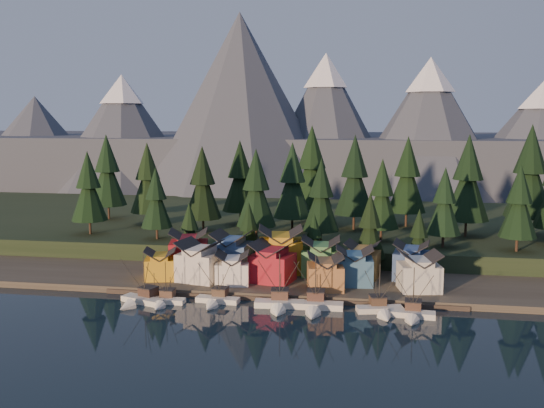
% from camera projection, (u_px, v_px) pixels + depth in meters
% --- Properties ---
extents(ground, '(500.00, 500.00, 0.00)m').
position_uv_depth(ground, '(268.00, 324.00, 117.53)').
color(ground, black).
rests_on(ground, ground).
extents(shore_strip, '(400.00, 50.00, 1.50)m').
position_uv_depth(shore_strip, '(295.00, 270.00, 156.48)').
color(shore_strip, '#383229').
rests_on(shore_strip, ground).
extents(hillside, '(420.00, 100.00, 6.00)m').
position_uv_depth(hillside, '(314.00, 227.00, 204.98)').
color(hillside, black).
rests_on(hillside, ground).
extents(dock, '(80.00, 4.00, 1.00)m').
position_uv_depth(dock, '(281.00, 297.00, 133.57)').
color(dock, '#453C31').
rests_on(dock, ground).
extents(mountain_ridge, '(560.00, 190.00, 90.00)m').
position_uv_depth(mountain_ridge, '(329.00, 144.00, 323.09)').
color(mountain_ridge, '#4A5160').
rests_on(mountain_ridge, ground).
extents(boat_0, '(10.60, 11.09, 11.71)m').
position_uv_depth(boat_0, '(139.00, 294.00, 130.07)').
color(boat_0, beige).
rests_on(boat_0, ground).
extents(boat_1, '(8.80, 9.58, 10.06)m').
position_uv_depth(boat_1, '(164.00, 296.00, 129.97)').
color(boat_1, silver).
rests_on(boat_1, ground).
extents(boat_2, '(9.85, 10.59, 10.77)m').
position_uv_depth(boat_2, '(216.00, 295.00, 130.34)').
color(boat_2, silver).
rests_on(boat_2, ground).
extents(boat_3, '(11.02, 11.84, 12.60)m').
position_uv_depth(boat_3, '(279.00, 297.00, 127.02)').
color(boat_3, white).
rests_on(boat_3, ground).
extents(boat_4, '(12.09, 13.15, 12.57)m').
position_uv_depth(boat_4, '(315.00, 300.00, 125.88)').
color(boat_4, silver).
rests_on(boat_4, ground).
extents(boat_5, '(10.19, 10.70, 11.20)m').
position_uv_depth(boat_5, '(381.00, 304.00, 123.69)').
color(boat_5, silver).
rests_on(boat_5, ground).
extents(boat_6, '(9.37, 10.06, 11.20)m').
position_uv_depth(boat_6, '(413.00, 308.00, 120.72)').
color(boat_6, beige).
rests_on(boat_6, ground).
extents(house_front_0, '(8.73, 8.43, 7.33)m').
position_uv_depth(house_front_0, '(161.00, 263.00, 144.52)').
color(house_front_0, gold).
rests_on(house_front_0, shore_strip).
extents(house_front_1, '(10.87, 10.59, 9.55)m').
position_uv_depth(house_front_1, '(200.00, 260.00, 143.02)').
color(house_front_1, beige).
rests_on(house_front_1, shore_strip).
extents(house_front_2, '(8.62, 8.68, 7.47)m').
position_uv_depth(house_front_2, '(233.00, 267.00, 140.57)').
color(house_front_2, white).
rests_on(house_front_2, shore_strip).
extents(house_front_3, '(10.99, 10.67, 9.38)m').
position_uv_depth(house_front_3, '(273.00, 261.00, 142.23)').
color(house_front_3, maroon).
rests_on(house_front_3, shore_strip).
extents(house_front_4, '(9.06, 9.58, 8.00)m').
position_uv_depth(house_front_4, '(325.00, 271.00, 136.00)').
color(house_front_4, '#A56D3A').
rests_on(house_front_4, shore_strip).
extents(house_front_5, '(9.04, 8.34, 8.84)m').
position_uv_depth(house_front_5, '(354.00, 265.00, 139.72)').
color(house_front_5, '#355E7E').
rests_on(house_front_5, shore_strip).
extents(house_front_6, '(10.02, 9.64, 8.69)m').
position_uv_depth(house_front_6, '(419.00, 270.00, 134.87)').
color(house_front_6, beige).
rests_on(house_front_6, shore_strip).
extents(house_back_0, '(11.13, 10.85, 10.20)m').
position_uv_depth(house_back_0, '(189.00, 249.00, 153.01)').
color(house_back_0, maroon).
rests_on(house_back_0, shore_strip).
extents(house_back_1, '(9.71, 9.81, 10.16)m').
position_uv_depth(house_back_1, '(232.00, 251.00, 150.79)').
color(house_back_1, '#3B5A8C').
rests_on(house_back_1, shore_strip).
extents(house_back_2, '(12.19, 11.47, 11.36)m').
position_uv_depth(house_back_2, '(281.00, 248.00, 151.15)').
color(house_back_2, gold).
rests_on(house_back_2, shore_strip).
extents(house_back_3, '(9.69, 8.74, 9.37)m').
position_uv_depth(house_back_3, '(321.00, 255.00, 147.91)').
color(house_back_3, '#488548').
rests_on(house_back_3, shore_strip).
extents(house_back_4, '(9.09, 8.83, 8.64)m').
position_uv_depth(house_back_4, '(362.00, 258.00, 146.39)').
color(house_back_4, olive).
rests_on(house_back_4, shore_strip).
extents(house_back_5, '(9.12, 9.20, 9.07)m').
position_uv_depth(house_back_5, '(411.00, 260.00, 144.32)').
color(house_back_5, '#375182').
rests_on(house_back_5, shore_strip).
extents(tree_hill_0, '(10.46, 10.46, 24.38)m').
position_uv_depth(tree_hill_0, '(89.00, 189.00, 175.72)').
color(tree_hill_0, '#332319').
rests_on(tree_hill_0, hillside).
extents(tree_hill_1, '(11.28, 11.28, 26.27)m').
position_uv_depth(tree_hill_1, '(148.00, 180.00, 189.23)').
color(tree_hill_1, '#332319').
rests_on(tree_hill_1, hillside).
extents(tree_hill_2, '(8.69, 8.69, 20.24)m').
position_uv_depth(tree_hill_2, '(156.00, 200.00, 168.54)').
color(tree_hill_2, '#332319').
rests_on(tree_hill_2, hillside).
extents(tree_hill_3, '(11.04, 11.04, 25.72)m').
position_uv_depth(tree_hill_3, '(203.00, 185.00, 178.19)').
color(tree_hill_3, '#332319').
rests_on(tree_hill_3, hillside).
extents(tree_hill_4, '(11.56, 11.56, 26.93)m').
position_uv_depth(tree_hill_4, '(240.00, 179.00, 191.44)').
color(tree_hill_4, '#332319').
rests_on(tree_hill_4, hillside).
extents(tree_hill_5, '(10.97, 10.97, 25.55)m').
position_uv_depth(tree_hill_5, '(256.00, 191.00, 165.50)').
color(tree_hill_5, '#332319').
rests_on(tree_hill_5, hillside).
extents(tree_hill_6, '(11.48, 11.48, 26.75)m').
position_uv_depth(tree_hill_6, '(292.00, 183.00, 178.74)').
color(tree_hill_6, '#332319').
rests_on(tree_hill_6, hillside).
extents(tree_hill_7, '(9.98, 9.98, 23.24)m').
position_uv_depth(tree_hill_7, '(321.00, 198.00, 160.78)').
color(tree_hill_7, '#332319').
rests_on(tree_hill_7, hillside).
extents(tree_hill_8, '(12.38, 12.38, 28.85)m').
position_uv_depth(tree_hill_8, '(355.00, 178.00, 182.47)').
color(tree_hill_8, '#332319').
rests_on(tree_hill_8, hillside).
extents(tree_hill_9, '(9.83, 9.83, 22.91)m').
position_uv_depth(tree_hill_9, '(382.00, 196.00, 165.02)').
color(tree_hill_9, '#332319').
rests_on(tree_hill_9, hillside).
extents(tree_hill_10, '(12.14, 12.14, 28.28)m').
position_uv_depth(tree_hill_10, '(407.00, 177.00, 187.71)').
color(tree_hill_10, '#332319').
rests_on(tree_hill_10, hillside).
extents(tree_hill_11, '(9.10, 9.10, 21.21)m').
position_uv_depth(tree_hill_11, '(444.00, 204.00, 157.65)').
color(tree_hill_11, '#332319').
rests_on(tree_hill_11, hillside).
extents(tree_hill_12, '(12.59, 12.59, 29.33)m').
position_uv_depth(tree_hill_12, '(468.00, 181.00, 171.34)').
color(tree_hill_12, '#332319').
rests_on(tree_hill_12, hillside).
extents(tree_hill_13, '(9.57, 9.57, 22.28)m').
position_uv_depth(tree_hill_13, '(519.00, 204.00, 152.67)').
color(tree_hill_13, '#332319').
rests_on(tree_hill_13, hillside).
extents(tree_hill_14, '(13.78, 13.78, 32.10)m').
position_uv_depth(tree_hill_14, '(530.00, 175.00, 174.04)').
color(tree_hill_14, '#332319').
rests_on(tree_hill_14, hillside).
extents(tree_hill_15, '(13.54, 13.54, 31.54)m').
position_uv_depth(tree_hill_15, '(312.00, 170.00, 194.32)').
color(tree_hill_15, '#332319').
rests_on(tree_hill_15, hillside).
extents(tree_hill_16, '(12.21, 12.21, 28.46)m').
position_uv_depth(tree_hill_16, '(107.00, 173.00, 201.78)').
color(tree_hill_16, '#332319').
rests_on(tree_hill_16, hillside).
extents(tree_shore_0, '(6.99, 6.99, 16.28)m').
position_uv_depth(tree_shore_0, '(190.00, 230.00, 159.70)').
color(tree_shore_0, '#332319').
rests_on(tree_shore_0, shore_strip).
extents(tree_shore_1, '(7.20, 7.20, 16.77)m').
position_uv_depth(tree_shore_1, '(249.00, 231.00, 157.04)').
color(tree_shore_1, '#332319').
rests_on(tree_shore_1, shore_strip).
extents(tree_shore_2, '(6.11, 6.11, 14.23)m').
position_uv_depth(tree_shore_2, '(314.00, 238.00, 154.46)').
color(tree_shore_2, '#332319').
rests_on(tree_shore_2, shore_strip).
extents(tree_shore_3, '(8.55, 8.55, 19.92)m').
position_uv_depth(tree_shore_3, '(370.00, 228.00, 151.73)').
color(tree_shore_3, '#332319').
rests_on(tree_shore_3, shore_strip).
extents(tree_shore_4, '(6.90, 6.90, 16.07)m').
position_uv_depth(tree_shore_4, '(419.00, 238.00, 150.06)').
color(tree_shore_4, '#332319').
rests_on(tree_shore_4, shore_strip).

